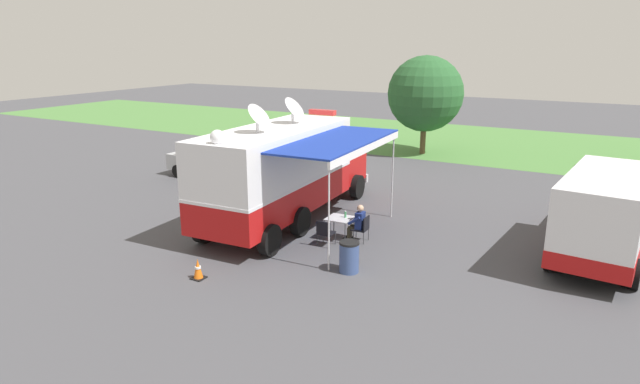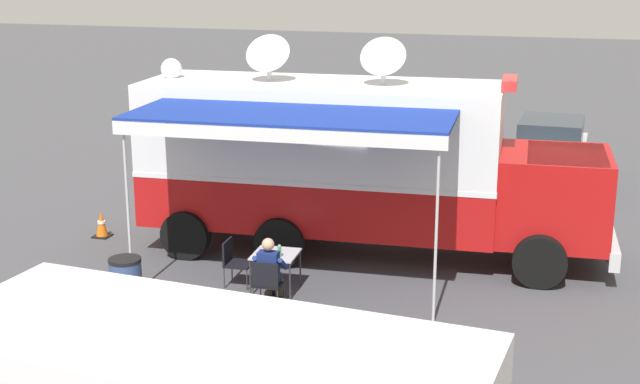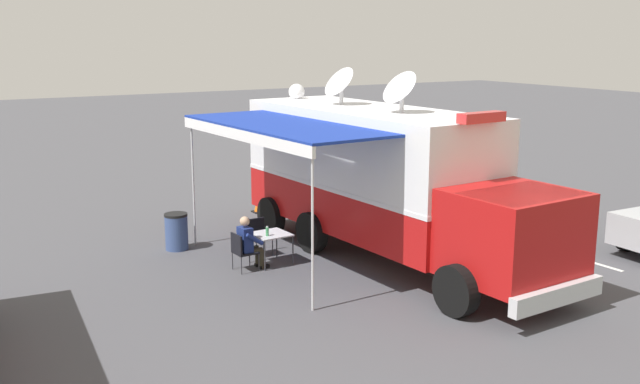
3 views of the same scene
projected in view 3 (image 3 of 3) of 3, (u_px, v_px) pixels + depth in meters
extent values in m
plane|color=#47474C|center=(366.00, 249.00, 18.09)|extent=(100.00, 100.00, 0.00)
cube|color=silver|center=(538.00, 246.00, 18.31)|extent=(0.38, 4.80, 0.01)
cube|color=#B71414|center=(366.00, 204.00, 17.85)|extent=(2.89, 7.32, 1.10)
cube|color=white|center=(367.00, 147.00, 17.55)|extent=(2.89, 7.32, 1.70)
cube|color=white|center=(366.00, 182.00, 17.73)|extent=(2.91, 7.35, 0.10)
cube|color=#B71414|center=(512.00, 234.00, 14.00)|extent=(2.41, 2.22, 1.70)
cube|color=#28333D|center=(522.00, 211.00, 13.74)|extent=(2.23, 1.58, 0.70)
cube|color=silver|center=(557.00, 296.00, 13.28)|extent=(2.38, 0.33, 0.36)
cylinder|color=black|center=(544.00, 267.00, 15.04)|extent=(0.35, 1.01, 1.00)
cylinder|color=black|center=(456.00, 291.00, 13.69)|extent=(0.35, 1.01, 1.00)
cylinder|color=black|center=(391.00, 218.00, 19.10)|extent=(0.35, 1.01, 1.00)
cylinder|color=black|center=(312.00, 232.00, 17.75)|extent=(0.35, 1.01, 1.00)
cylinder|color=black|center=(347.00, 204.00, 20.71)|extent=(0.35, 1.01, 1.00)
cylinder|color=black|center=(271.00, 216.00, 19.36)|extent=(0.35, 1.01, 1.00)
cube|color=white|center=(367.00, 110.00, 17.36)|extent=(2.89, 7.32, 0.10)
cube|color=red|center=(482.00, 117.00, 14.32)|extent=(1.11, 0.34, 0.20)
cylinder|color=silver|center=(341.00, 95.00, 18.18)|extent=(0.10, 0.10, 0.45)
cone|color=silver|center=(337.00, 79.00, 18.02)|extent=(0.76, 0.94, 0.81)
cylinder|color=silver|center=(402.00, 103.00, 16.28)|extent=(0.10, 0.10, 0.45)
cone|color=silver|center=(397.00, 85.00, 16.11)|extent=(0.76, 0.94, 0.81)
sphere|color=white|center=(297.00, 92.00, 19.92)|extent=(0.44, 0.44, 0.44)
cube|color=#193399|center=(283.00, 125.00, 16.13)|extent=(2.51, 5.87, 0.06)
cube|color=white|center=(241.00, 135.00, 15.59)|extent=(0.39, 5.76, 0.24)
cylinder|color=silver|center=(312.00, 229.00, 13.71)|extent=(0.05, 0.05, 3.25)
cylinder|color=silver|center=(193.00, 182.00, 18.16)|extent=(0.05, 0.05, 3.25)
cube|color=silver|center=(271.00, 234.00, 16.76)|extent=(0.84, 0.84, 0.03)
cylinder|color=#333338|center=(293.00, 251.00, 16.73)|extent=(0.03, 0.03, 0.70)
cylinder|color=#333338|center=(265.00, 256.00, 16.33)|extent=(0.03, 0.03, 0.70)
cylinder|color=#333338|center=(277.00, 243.00, 17.34)|extent=(0.03, 0.03, 0.70)
cylinder|color=#333338|center=(249.00, 248.00, 16.93)|extent=(0.03, 0.03, 0.70)
cylinder|color=#3F9959|center=(267.00, 232.00, 16.55)|extent=(0.07, 0.07, 0.20)
cylinder|color=white|center=(267.00, 227.00, 16.52)|extent=(0.04, 0.04, 0.02)
cube|color=black|center=(245.00, 252.00, 16.37)|extent=(0.51, 0.51, 0.04)
cube|color=black|center=(236.00, 244.00, 16.21)|extent=(0.07, 0.48, 0.44)
cylinder|color=#333338|center=(250.00, 257.00, 16.72)|extent=(0.02, 0.02, 0.42)
cylinder|color=#333338|center=(259.00, 262.00, 16.36)|extent=(0.02, 0.02, 0.42)
cylinder|color=#333338|center=(232.00, 260.00, 16.48)|extent=(0.02, 0.02, 0.42)
cylinder|color=#333338|center=(242.00, 265.00, 16.12)|extent=(0.02, 0.02, 0.42)
cube|color=black|center=(260.00, 238.00, 17.49)|extent=(0.51, 0.51, 0.04)
cube|color=black|center=(255.00, 227.00, 17.62)|extent=(0.48, 0.07, 0.44)
cylinder|color=#333338|center=(273.00, 247.00, 17.48)|extent=(0.02, 0.02, 0.42)
cylinder|color=#333338|center=(256.00, 250.00, 17.24)|extent=(0.02, 0.02, 0.42)
cylinder|color=#333338|center=(264.00, 243.00, 17.83)|extent=(0.02, 0.02, 0.42)
cylinder|color=#333338|center=(248.00, 246.00, 17.60)|extent=(0.02, 0.02, 0.42)
cube|color=navy|center=(245.00, 239.00, 16.31)|extent=(0.26, 0.37, 0.56)
sphere|color=tan|center=(245.00, 221.00, 16.22)|extent=(0.22, 0.22, 0.22)
cylinder|color=navy|center=(245.00, 235.00, 16.55)|extent=(0.43, 0.11, 0.34)
cylinder|color=navy|center=(255.00, 239.00, 16.18)|extent=(0.43, 0.11, 0.34)
cylinder|color=#383323|center=(250.00, 249.00, 16.55)|extent=(0.39, 0.15, 0.13)
cylinder|color=#383323|center=(257.00, 257.00, 16.70)|extent=(0.11, 0.11, 0.42)
cube|color=black|center=(260.00, 264.00, 16.76)|extent=(0.25, 0.11, 0.07)
cylinder|color=#383323|center=(255.00, 251.00, 16.39)|extent=(0.39, 0.15, 0.13)
cylinder|color=#383323|center=(262.00, 260.00, 16.53)|extent=(0.11, 0.11, 0.42)
cube|color=black|center=(264.00, 266.00, 16.60)|extent=(0.25, 0.11, 0.07)
cylinder|color=#384C7F|center=(177.00, 233.00, 17.97)|extent=(0.56, 0.56, 0.85)
cylinder|color=black|center=(176.00, 215.00, 17.88)|extent=(0.57, 0.57, 0.06)
cube|color=black|center=(259.00, 212.00, 21.84)|extent=(0.36, 0.36, 0.03)
cone|color=orange|center=(258.00, 202.00, 21.78)|extent=(0.26, 0.26, 0.55)
cylinder|color=white|center=(258.00, 201.00, 21.77)|extent=(0.17, 0.17, 0.06)
cylinder|color=black|center=(627.00, 238.00, 17.87)|extent=(0.65, 0.24, 0.64)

